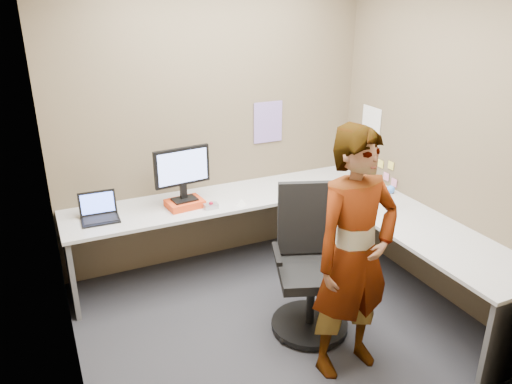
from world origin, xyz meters
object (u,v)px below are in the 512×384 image
monitor (182,170)px  person (354,255)px  desk (301,227)px  office_chair (310,273)px

monitor → person: bearing=-72.9°
person → desk: bearing=75.3°
desk → office_chair: 0.57m
desk → person: size_ratio=1.70×
desk → person: 1.08m
desk → person: person is taller
monitor → office_chair: size_ratio=0.44×
desk → monitor: size_ratio=6.00×
office_chair → monitor: bearing=142.0°
desk → office_chair: bearing=-112.3°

